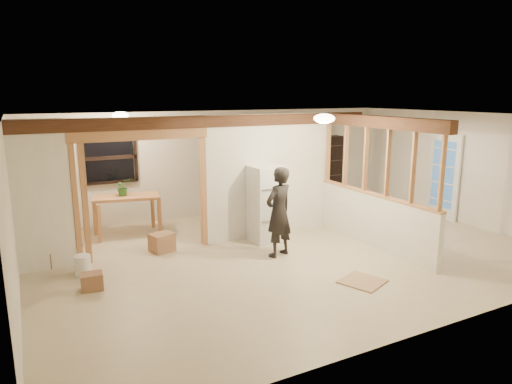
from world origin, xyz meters
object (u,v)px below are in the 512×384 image
refrigerator (267,204)px  work_table (127,215)px  shop_vac (71,235)px  woman (279,212)px  bookshelf (326,169)px

refrigerator → work_table: 2.94m
shop_vac → refrigerator: bearing=-20.5°
woman → shop_vac: 4.00m
work_table → bookshelf: (5.41, 0.50, 0.48)m
woman → bookshelf: 4.48m
work_table → bookshelf: size_ratio=0.74×
refrigerator → bookshelf: bearing=35.9°
woman → work_table: woman is taller
refrigerator → bookshelf: 3.75m
refrigerator → bookshelf: size_ratio=0.85×
shop_vac → bookshelf: size_ratio=0.30×
work_table → bookshelf: 5.45m
shop_vac → bookshelf: 6.65m
refrigerator → woman: (-0.23, -0.87, 0.06)m
bookshelf → woman: bearing=-136.8°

